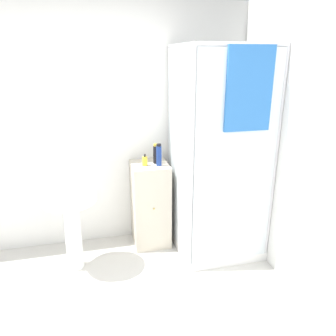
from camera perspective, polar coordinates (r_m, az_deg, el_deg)
wall_back at (r=3.48m, az=-13.73°, el=6.37°), size 6.40×0.06×2.50m
shower_enclosure at (r=3.38m, az=8.01°, el=-4.92°), size 0.84×0.87×2.08m
vanity_cabinet at (r=3.56m, az=-3.09°, el=-6.32°), size 0.38×0.42×0.92m
sink at (r=3.18m, az=-16.67°, el=-6.52°), size 0.50×0.50×0.99m
soap_dispenser at (r=3.33m, az=-4.06°, el=1.23°), size 0.05×0.05×0.12m
shampoo_bottle_tall_black at (r=3.38m, az=-2.10°, el=2.48°), size 0.06×0.06×0.21m
shampoo_bottle_blue at (r=3.31m, az=-1.60°, el=2.28°), size 0.05×0.05×0.23m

